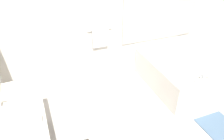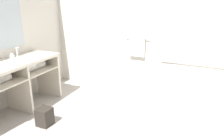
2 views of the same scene
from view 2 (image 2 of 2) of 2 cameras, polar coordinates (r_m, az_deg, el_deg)
name	(u,v)px [view 2 (image 2 of 2)]	position (r m, az deg, el deg)	size (l,w,h in m)	color
wall_back_with_blinds	(156,28)	(4.31, 11.37, 10.62)	(7.40, 0.13, 2.70)	silver
vanity_counter	(18,75)	(4.00, -23.43, -1.13)	(0.63, 1.57, 0.91)	beige
sink_faucet	(17,52)	(4.17, -23.55, 4.33)	(0.09, 0.04, 0.18)	silver
bathtub	(203,106)	(3.68, 22.59, -8.57)	(1.04, 1.58, 0.69)	silver
water_bottle_1	(13,61)	(3.57, -24.49, 2.25)	(0.07, 0.07, 0.21)	white
waste_bin	(45,117)	(3.61, -17.20, -11.59)	(0.21, 0.21, 0.28)	#2D2823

